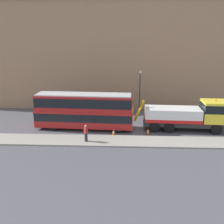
% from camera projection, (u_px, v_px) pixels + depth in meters
% --- Properties ---
extents(ground_plane, '(120.00, 120.00, 0.00)m').
position_uv_depth(ground_plane, '(138.00, 128.00, 28.80)').
color(ground_plane, '#4C4C51').
extents(near_kerb, '(60.00, 2.80, 0.15)m').
position_uv_depth(near_kerb, '(140.00, 141.00, 24.75)').
color(near_kerb, gray).
rests_on(near_kerb, ground_plane).
extents(building_facade, '(60.00, 1.50, 16.00)m').
position_uv_depth(building_facade, '(136.00, 53.00, 34.83)').
color(building_facade, '#9E7A5B').
rests_on(building_facade, ground_plane).
extents(recovery_tow_truck, '(10.20, 3.10, 3.67)m').
position_uv_depth(recovery_tow_truck, '(189.00, 115.00, 27.68)').
color(recovery_tow_truck, '#2D2D2D').
rests_on(recovery_tow_truck, ground_plane).
extents(double_decker_bus, '(11.14, 3.12, 4.06)m').
position_uv_depth(double_decker_bus, '(84.00, 110.00, 28.06)').
color(double_decker_bus, '#AD1E1E').
rests_on(double_decker_bus, ground_plane).
extents(pedestrian_onlooker, '(0.45, 0.48, 1.71)m').
position_uv_depth(pedestrian_onlooker, '(86.00, 133.00, 24.38)').
color(pedestrian_onlooker, '#232333').
rests_on(pedestrian_onlooker, near_kerb).
extents(traffic_cone_near_bus, '(0.36, 0.36, 0.72)m').
position_uv_depth(traffic_cone_near_bus, '(114.00, 133.00, 26.38)').
color(traffic_cone_near_bus, orange).
rests_on(traffic_cone_near_bus, ground_plane).
extents(traffic_cone_midway, '(0.36, 0.36, 0.72)m').
position_uv_depth(traffic_cone_midway, '(148.00, 132.00, 26.68)').
color(traffic_cone_midway, orange).
rests_on(traffic_cone_midway, ground_plane).
extents(street_lamp, '(0.36, 0.36, 5.83)m').
position_uv_depth(street_lamp, '(140.00, 88.00, 33.98)').
color(street_lamp, '#38383D').
rests_on(street_lamp, ground_plane).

